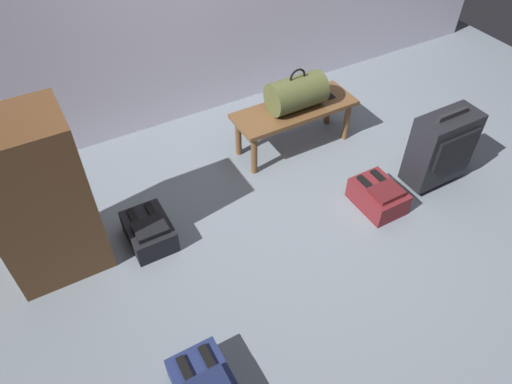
{
  "coord_description": "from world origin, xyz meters",
  "views": [
    {
      "loc": [
        -1.52,
        -1.82,
        2.5
      ],
      "look_at": [
        -0.4,
        0.17,
        0.25
      ],
      "focal_mm": 33.03,
      "sensor_mm": 36.0,
      "label": 1
    }
  ],
  "objects_px": {
    "bench": "(295,114)",
    "backpack_dark": "(149,231)",
    "cell_phone": "(327,94)",
    "backpack_maroon": "(378,196)",
    "suitcase_upright_charcoal": "(441,148)",
    "side_cabinet": "(39,201)",
    "duffel_bag_olive": "(297,93)"
  },
  "relations": [
    {
      "from": "bench",
      "to": "backpack_dark",
      "type": "bearing_deg",
      "value": -164.24
    },
    {
      "from": "cell_phone",
      "to": "backpack_maroon",
      "type": "bearing_deg",
      "value": -99.95
    },
    {
      "from": "duffel_bag_olive",
      "to": "backpack_dark",
      "type": "distance_m",
      "value": 1.51
    },
    {
      "from": "backpack_dark",
      "to": "duffel_bag_olive",
      "type": "bearing_deg",
      "value": 15.71
    },
    {
      "from": "bench",
      "to": "side_cabinet",
      "type": "bearing_deg",
      "value": -172.09
    },
    {
      "from": "suitcase_upright_charcoal",
      "to": "backpack_dark",
      "type": "distance_m",
      "value": 2.17
    },
    {
      "from": "suitcase_upright_charcoal",
      "to": "backpack_dark",
      "type": "height_order",
      "value": "suitcase_upright_charcoal"
    },
    {
      "from": "bench",
      "to": "cell_phone",
      "type": "distance_m",
      "value": 0.33
    },
    {
      "from": "side_cabinet",
      "to": "backpack_maroon",
      "type": "bearing_deg",
      "value": -16.28
    },
    {
      "from": "suitcase_upright_charcoal",
      "to": "side_cabinet",
      "type": "distance_m",
      "value": 2.73
    },
    {
      "from": "bench",
      "to": "cell_phone",
      "type": "relative_size",
      "value": 6.94
    },
    {
      "from": "bench",
      "to": "backpack_maroon",
      "type": "distance_m",
      "value": 0.93
    },
    {
      "from": "suitcase_upright_charcoal",
      "to": "backpack_maroon",
      "type": "bearing_deg",
      "value": -179.92
    },
    {
      "from": "backpack_maroon",
      "to": "suitcase_upright_charcoal",
      "type": "bearing_deg",
      "value": 0.08
    },
    {
      "from": "backpack_dark",
      "to": "cell_phone",
      "type": "bearing_deg",
      "value": 13.73
    },
    {
      "from": "duffel_bag_olive",
      "to": "backpack_dark",
      "type": "xyz_separation_m",
      "value": [
        -1.4,
        -0.39,
        -0.42
      ]
    },
    {
      "from": "backpack_maroon",
      "to": "backpack_dark",
      "type": "bearing_deg",
      "value": 162.48
    },
    {
      "from": "backpack_dark",
      "to": "side_cabinet",
      "type": "distance_m",
      "value": 0.73
    },
    {
      "from": "suitcase_upright_charcoal",
      "to": "bench",
      "type": "bearing_deg",
      "value": 128.28
    },
    {
      "from": "side_cabinet",
      "to": "backpack_dark",
      "type": "bearing_deg",
      "value": -12.68
    },
    {
      "from": "bench",
      "to": "side_cabinet",
      "type": "xyz_separation_m",
      "value": [
        -1.95,
        -0.27,
        0.23
      ]
    },
    {
      "from": "backpack_maroon",
      "to": "side_cabinet",
      "type": "relative_size",
      "value": 0.35
    },
    {
      "from": "duffel_bag_olive",
      "to": "backpack_dark",
      "type": "height_order",
      "value": "duffel_bag_olive"
    },
    {
      "from": "backpack_maroon",
      "to": "side_cabinet",
      "type": "distance_m",
      "value": 2.25
    },
    {
      "from": "duffel_bag_olive",
      "to": "backpack_dark",
      "type": "bearing_deg",
      "value": -164.29
    },
    {
      "from": "bench",
      "to": "backpack_maroon",
      "type": "bearing_deg",
      "value": -79.53
    },
    {
      "from": "bench",
      "to": "cell_phone",
      "type": "height_order",
      "value": "cell_phone"
    },
    {
      "from": "bench",
      "to": "side_cabinet",
      "type": "height_order",
      "value": "side_cabinet"
    },
    {
      "from": "backpack_dark",
      "to": "backpack_maroon",
      "type": "relative_size",
      "value": 1.0
    },
    {
      "from": "side_cabinet",
      "to": "cell_phone",
      "type": "bearing_deg",
      "value": 7.45
    },
    {
      "from": "backpack_maroon",
      "to": "side_cabinet",
      "type": "bearing_deg",
      "value": 163.72
    },
    {
      "from": "bench",
      "to": "suitcase_upright_charcoal",
      "type": "relative_size",
      "value": 1.57
    }
  ]
}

